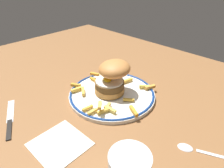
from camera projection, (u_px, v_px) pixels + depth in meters
The scene contains 7 objects.
ground_plane at pixel (110, 94), 70.30cm from camera, with size 144.81×101.45×4.00cm, color brown.
dinner_plate at pixel (112, 94), 65.30cm from camera, with size 28.18×28.18×1.60cm.
burger at pixel (112, 77), 62.43cm from camera, with size 13.89×14.01×11.05cm.
fries_pile at pixel (108, 93), 63.07cm from camera, with size 26.94×25.60×2.86cm.
knife at pixel (10, 121), 54.83cm from camera, with size 17.01×8.80×0.70cm.
spoon at pixel (192, 148), 46.52cm from camera, with size 12.85×6.95×0.90cm.
napkin at pixel (60, 144), 47.87cm from camera, with size 12.38×11.99×0.40cm, color silver.
Camera 1 is at (40.98, -41.44, 37.47)cm, focal length 31.71 mm.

